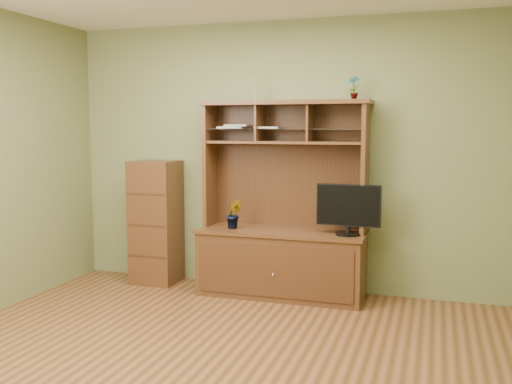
% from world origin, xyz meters
% --- Properties ---
extents(room, '(4.54, 4.04, 2.74)m').
position_xyz_m(room, '(0.00, 0.00, 1.35)').
color(room, '#503117').
rests_on(room, ground).
extents(media_hutch, '(1.66, 0.61, 1.90)m').
position_xyz_m(media_hutch, '(0.07, 1.73, 0.52)').
color(media_hutch, '#482514').
rests_on(media_hutch, room).
extents(monitor, '(0.60, 0.23, 0.47)m').
position_xyz_m(monitor, '(0.72, 1.64, 0.90)').
color(monitor, black).
rests_on(monitor, media_hutch).
extents(orchid_plant, '(0.18, 0.16, 0.29)m').
position_xyz_m(orchid_plant, '(-0.40, 1.65, 0.79)').
color(orchid_plant, '#27581E').
rests_on(orchid_plant, media_hutch).
extents(top_plant, '(0.14, 0.11, 0.23)m').
position_xyz_m(top_plant, '(0.73, 1.80, 2.01)').
color(top_plant, '#375E21').
rests_on(top_plant, media_hutch).
extents(reed_diffuser, '(0.05, 0.05, 0.26)m').
position_xyz_m(reed_diffuser, '(-0.23, 1.81, 2.00)').
color(reed_diffuser, silver).
rests_on(reed_diffuser, media_hutch).
extents(magazines, '(0.64, 0.22, 0.04)m').
position_xyz_m(magazines, '(-0.34, 1.80, 1.65)').
color(magazines, '#B6B6BB').
rests_on(magazines, media_hutch).
extents(side_cabinet, '(0.46, 0.42, 1.30)m').
position_xyz_m(side_cabinet, '(-1.33, 1.77, 0.65)').
color(side_cabinet, '#482514').
rests_on(side_cabinet, room).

